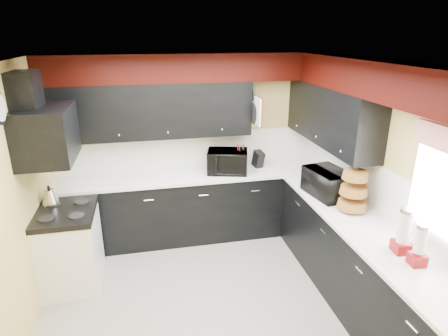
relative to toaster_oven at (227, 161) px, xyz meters
name	(u,v)px	position (x,y,z in m)	size (l,w,h in m)	color
ground	(214,305)	(-0.48, -1.47, -1.09)	(3.60, 3.60, 0.00)	gray
wall_back	(189,146)	(-0.48, 0.33, 0.16)	(3.60, 0.06, 2.50)	#E0C666
wall_right	(381,184)	(1.32, -1.47, 0.16)	(0.06, 3.60, 2.50)	#E0C666
wall_left	(6,217)	(-2.28, -1.47, 0.16)	(0.06, 3.60, 2.50)	#E0C666
ceiling	(211,63)	(-0.48, -1.47, 1.41)	(3.60, 3.60, 0.06)	white
cab_back	(193,207)	(-0.48, 0.03, -0.64)	(3.60, 0.60, 0.90)	black
cab_right	(361,268)	(1.02, -1.77, -0.64)	(0.60, 3.00, 0.90)	black
counter_back	(192,175)	(-0.48, 0.03, -0.17)	(3.62, 0.64, 0.04)	white
counter_right	(367,228)	(1.02, -1.77, -0.17)	(0.64, 3.02, 0.04)	white
splash_back	(189,150)	(-0.48, 0.32, 0.10)	(3.60, 0.02, 0.50)	white
splash_right	(379,189)	(1.31, -1.47, 0.10)	(0.02, 3.60, 0.50)	white
upper_back	(150,111)	(-0.98, 0.15, 0.71)	(2.60, 0.35, 0.70)	black
upper_right	(330,115)	(1.14, -0.57, 0.71)	(0.35, 1.80, 0.70)	black
soffit_back	(188,68)	(-0.48, 0.15, 1.23)	(3.60, 0.36, 0.35)	black
soffit_right	(392,82)	(1.14, -1.65, 1.23)	(0.36, 3.24, 0.35)	black
stove	(71,249)	(-1.98, -0.72, -0.66)	(0.60, 0.75, 0.86)	white
cooktop	(65,213)	(-1.98, -0.72, -0.20)	(0.62, 0.77, 0.06)	black
hood	(47,134)	(-2.03, -0.72, 0.69)	(0.50, 0.78, 0.55)	black
hood_duct	(25,92)	(-2.16, -0.72, 1.11)	(0.24, 0.40, 0.40)	black
pan_top	(252,92)	(0.34, 0.08, 0.91)	(0.03, 0.22, 0.40)	black
pan_mid	(254,113)	(0.34, -0.05, 0.66)	(0.03, 0.28, 0.46)	black
pan_low	(249,112)	(0.34, 0.21, 0.63)	(0.03, 0.24, 0.42)	black
cut_board	(258,111)	(0.35, -0.17, 0.71)	(0.03, 0.26, 0.35)	white
baskets	(353,190)	(1.04, -1.42, 0.09)	(0.27, 0.27, 0.50)	brown
deco_plate	(419,92)	(1.29, -1.82, 1.16)	(0.03, 0.24, 0.24)	white
toaster_oven	(227,161)	(0.00, 0.00, 0.00)	(0.53, 0.44, 0.31)	black
microwave	(328,183)	(0.97, -1.00, 0.00)	(0.56, 0.38, 0.31)	black
utensil_crock	(240,166)	(0.18, -0.01, -0.07)	(0.15, 0.15, 0.16)	white
knife_block	(258,159)	(0.47, 0.10, -0.04)	(0.11, 0.15, 0.24)	black
kettle	(50,197)	(-2.16, -0.51, -0.09)	(0.19, 0.19, 0.17)	#A3A4A8
dispenser_a	(404,232)	(1.04, -2.25, 0.04)	(0.14, 0.14, 0.39)	#69000B
dispenser_b	(419,248)	(1.05, -2.44, 0.01)	(0.12, 0.12, 0.33)	#5E090C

